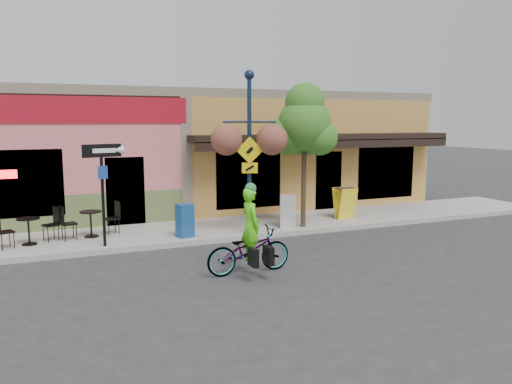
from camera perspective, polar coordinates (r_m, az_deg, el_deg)
ground at (r=14.01m, az=-0.14°, el=-6.00°), size 90.00×90.00×0.00m
sidewalk at (r=15.81m, az=-2.95°, el=-4.10°), size 24.00×3.00×0.15m
curb at (r=14.49m, az=-0.99°, el=-5.22°), size 24.00×0.12×0.15m
building at (r=20.74m, az=-8.19°, el=4.82°), size 18.20×8.20×4.50m
bicycle at (r=11.33m, az=-0.85°, el=-6.68°), size 2.02×0.76×1.05m
cyclist_rider at (r=11.27m, az=-0.61°, el=-5.05°), size 0.43×0.63×1.70m
lamp_post at (r=14.26m, az=-0.76°, el=4.42°), size 1.61×1.01×4.69m
one_way_sign at (r=13.55m, az=-17.10°, el=-0.42°), size 1.05×0.50×2.69m
cafe_set_left at (r=14.57m, az=-24.55°, el=-3.70°), size 1.75×1.34×0.94m
cafe_set_right at (r=14.91m, az=-18.36°, el=-3.06°), size 1.75×1.15×0.97m
newspaper_box_blue at (r=14.28m, az=-8.13°, el=-3.26°), size 0.50×0.47×0.94m
newspaper_box_grey at (r=15.46m, az=3.64°, el=-2.21°), size 0.59×0.57×1.00m
street_tree at (r=15.35m, az=5.52°, el=4.22°), size 2.15×2.15×4.47m
sandwich_board at (r=16.94m, az=10.46°, el=-1.33°), size 0.64×0.48×1.05m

